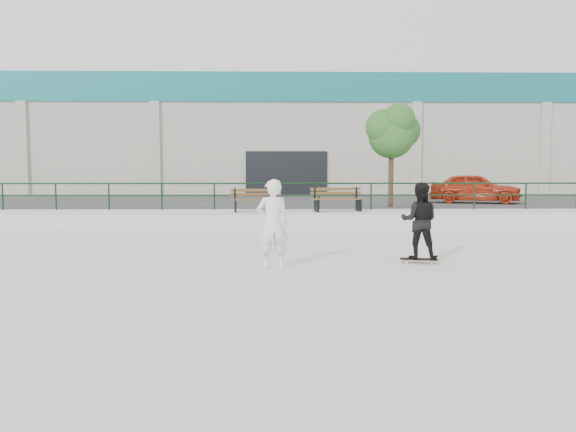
{
  "coord_description": "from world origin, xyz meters",
  "views": [
    {
      "loc": [
        -0.66,
        -10.63,
        1.94
      ],
      "look_at": [
        -0.38,
        2.0,
        0.94
      ],
      "focal_mm": 35.0,
      "sensor_mm": 36.0,
      "label": 1
    }
  ],
  "objects_px": {
    "bench_right": "(337,199)",
    "red_car": "(475,188)",
    "tree": "(392,130)",
    "seated_skater": "(273,224)",
    "bench_left": "(256,200)",
    "standing_skater": "(420,221)",
    "skateboard": "(419,260)"
  },
  "relations": [
    {
      "from": "skateboard",
      "to": "standing_skater",
      "type": "bearing_deg",
      "value": 10.66
    },
    {
      "from": "bench_left",
      "to": "bench_right",
      "type": "bearing_deg",
      "value": -4.85
    },
    {
      "from": "seated_skater",
      "to": "red_car",
      "type": "bearing_deg",
      "value": -131.71
    },
    {
      "from": "bench_right",
      "to": "tree",
      "type": "relative_size",
      "value": 0.47
    },
    {
      "from": "tree",
      "to": "seated_skater",
      "type": "xyz_separation_m",
      "value": [
        -4.81,
        -11.68,
        -2.73
      ]
    },
    {
      "from": "skateboard",
      "to": "standing_skater",
      "type": "height_order",
      "value": "standing_skater"
    },
    {
      "from": "red_car",
      "to": "bench_right",
      "type": "bearing_deg",
      "value": 148.45
    },
    {
      "from": "standing_skater",
      "to": "seated_skater",
      "type": "relative_size",
      "value": 0.9
    },
    {
      "from": "tree",
      "to": "red_car",
      "type": "xyz_separation_m",
      "value": [
        4.45,
        2.76,
        -2.44
      ]
    },
    {
      "from": "bench_left",
      "to": "seated_skater",
      "type": "bearing_deg",
      "value": -92.76
    },
    {
      "from": "bench_left",
      "to": "tree",
      "type": "bearing_deg",
      "value": 19.27
    },
    {
      "from": "red_car",
      "to": "seated_skater",
      "type": "bearing_deg",
      "value": 168.32
    },
    {
      "from": "standing_skater",
      "to": "red_car",
      "type": "bearing_deg",
      "value": -98.23
    },
    {
      "from": "skateboard",
      "to": "red_car",
      "type": "bearing_deg",
      "value": 76.8
    },
    {
      "from": "bench_right",
      "to": "seated_skater",
      "type": "distance_m",
      "value": 9.4
    },
    {
      "from": "tree",
      "to": "red_car",
      "type": "height_order",
      "value": "tree"
    },
    {
      "from": "bench_right",
      "to": "standing_skater",
      "type": "distance_m",
      "value": 8.61
    },
    {
      "from": "tree",
      "to": "skateboard",
      "type": "distance_m",
      "value": 11.82
    },
    {
      "from": "bench_left",
      "to": "red_car",
      "type": "relative_size",
      "value": 0.47
    },
    {
      "from": "bench_right",
      "to": "red_car",
      "type": "xyz_separation_m",
      "value": [
        6.96,
        5.33,
        0.25
      ]
    },
    {
      "from": "bench_left",
      "to": "skateboard",
      "type": "height_order",
      "value": "bench_left"
    },
    {
      "from": "red_car",
      "to": "tree",
      "type": "bearing_deg",
      "value": 142.81
    },
    {
      "from": "bench_right",
      "to": "red_car",
      "type": "bearing_deg",
      "value": 26.66
    },
    {
      "from": "bench_left",
      "to": "bench_right",
      "type": "relative_size",
      "value": 0.95
    },
    {
      "from": "tree",
      "to": "red_car",
      "type": "relative_size",
      "value": 1.04
    },
    {
      "from": "bench_right",
      "to": "red_car",
      "type": "height_order",
      "value": "red_car"
    },
    {
      "from": "red_car",
      "to": "skateboard",
      "type": "relative_size",
      "value": 5.02
    },
    {
      "from": "skateboard",
      "to": "standing_skater",
      "type": "distance_m",
      "value": 0.83
    },
    {
      "from": "tree",
      "to": "seated_skater",
      "type": "height_order",
      "value": "tree"
    },
    {
      "from": "standing_skater",
      "to": "seated_skater",
      "type": "height_order",
      "value": "seated_skater"
    },
    {
      "from": "tree",
      "to": "bench_right",
      "type": "bearing_deg",
      "value": -134.33
    },
    {
      "from": "tree",
      "to": "standing_skater",
      "type": "bearing_deg",
      "value": -98.67
    }
  ]
}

